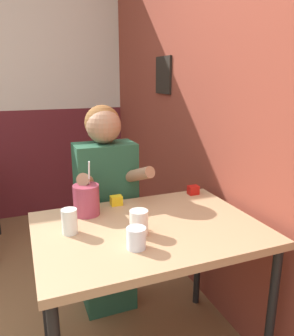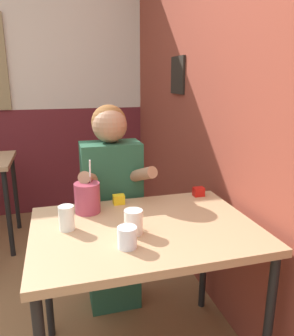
% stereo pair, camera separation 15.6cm
% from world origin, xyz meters
% --- Properties ---
extents(brick_wall_right, '(0.08, 4.57, 2.70)m').
position_xyz_m(brick_wall_right, '(1.23, 1.28, 1.35)').
color(brick_wall_right, brown).
rests_on(brick_wall_right, ground_plane).
extents(main_table, '(1.00, 0.72, 0.76)m').
position_xyz_m(main_table, '(0.65, 0.37, 0.68)').
color(main_table, tan).
rests_on(main_table, ground_plane).
extents(person_seated, '(0.42, 0.40, 1.26)m').
position_xyz_m(person_seated, '(0.59, 0.86, 0.66)').
color(person_seated, '#235138').
rests_on(person_seated, ground_plane).
extents(cocktail_pitcher, '(0.13, 0.13, 0.27)m').
position_xyz_m(cocktail_pitcher, '(0.42, 0.60, 0.84)').
color(cocktail_pitcher, '#99384C').
rests_on(cocktail_pitcher, main_table).
extents(glass_near_pitcher, '(0.08, 0.08, 0.09)m').
position_xyz_m(glass_near_pitcher, '(0.54, 0.20, 0.80)').
color(glass_near_pitcher, silver).
rests_on(glass_near_pitcher, main_table).
extents(glass_center, '(0.07, 0.07, 0.11)m').
position_xyz_m(glass_center, '(0.31, 0.43, 0.81)').
color(glass_center, silver).
rests_on(glass_center, main_table).
extents(glass_far_side, '(0.08, 0.08, 0.11)m').
position_xyz_m(glass_far_side, '(0.59, 0.31, 0.81)').
color(glass_far_side, silver).
rests_on(glass_far_side, main_table).
extents(condiment_ketchup, '(0.06, 0.04, 0.05)m').
position_xyz_m(condiment_ketchup, '(1.05, 0.66, 0.78)').
color(condiment_ketchup, '#B7140F').
rests_on(condiment_ketchup, main_table).
extents(condiment_mustard, '(0.06, 0.04, 0.05)m').
position_xyz_m(condiment_mustard, '(0.59, 0.67, 0.78)').
color(condiment_mustard, yellow).
rests_on(condiment_mustard, main_table).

